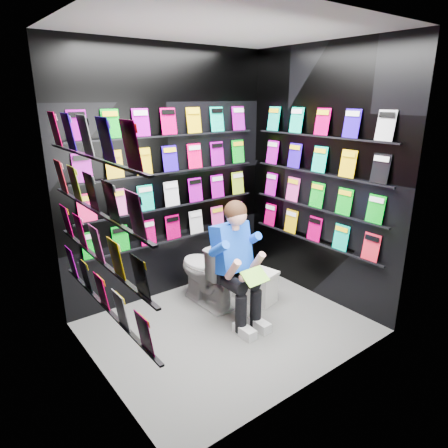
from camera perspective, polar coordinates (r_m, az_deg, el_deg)
floor at (r=3.93m, az=0.57°, el=-14.51°), size 2.40×2.40×0.00m
ceiling at (r=3.36m, az=0.72°, el=26.38°), size 2.40×2.40×0.00m
wall_back at (r=4.23m, az=-7.81°, el=6.75°), size 2.40×0.04×2.60m
wall_front at (r=2.73m, az=13.71°, el=0.22°), size 2.40×0.04×2.60m
wall_left at (r=2.86m, az=-18.65°, el=0.61°), size 0.04×2.00×2.60m
wall_right at (r=4.24m, az=13.58°, el=6.46°), size 0.04×2.00×2.60m
comics_back at (r=4.20m, az=-7.60°, el=6.76°), size 2.10×0.06×1.37m
comics_left at (r=2.87m, az=-18.10°, el=0.81°), size 0.06×1.70×1.37m
comics_right at (r=4.22m, az=13.33°, el=6.48°), size 0.06×1.70×1.37m
toilet at (r=4.18m, az=-2.34°, el=-6.71°), size 0.44×0.76×0.73m
longbox at (r=4.34m, az=4.51°, el=-8.80°), size 0.32×0.47×0.32m
longbox_lid at (r=4.26m, az=4.57°, el=-6.70°), size 0.34×0.49×0.03m
reader at (r=3.75m, az=0.94°, el=-3.51°), size 0.49×0.70×1.26m
held_comic at (r=3.57m, az=4.45°, el=-7.46°), size 0.25×0.15×0.10m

